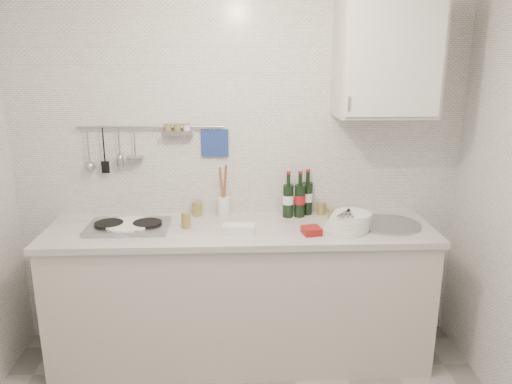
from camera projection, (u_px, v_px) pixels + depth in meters
back_wall at (239, 166)px, 3.35m from camera, size 3.00×0.02×2.50m
counter at (242, 297)px, 3.28m from camera, size 2.44×0.64×0.96m
wall_rail at (148, 142)px, 3.25m from camera, size 0.98×0.09×0.34m
wall_cabinet at (387, 59)px, 3.02m from camera, size 0.60×0.38×0.70m
plate_stack_hob at (127, 227)px, 3.10m from camera, size 0.31×0.30×0.04m
plate_stack_sink at (349, 222)px, 3.10m from camera, size 0.30×0.28×0.11m
wine_bottles at (299, 194)px, 3.34m from camera, size 0.21×0.13×0.31m
butter_dish at (239, 229)px, 3.04m from camera, size 0.20×0.11×0.06m
strawberry_punnet at (312, 231)px, 3.03m from camera, size 0.13×0.13×0.04m
utensil_crock at (224, 204)px, 3.34m from camera, size 0.09×0.09×0.36m
jar_a at (197, 208)px, 3.37m from camera, size 0.07×0.07×0.10m
jar_b at (321, 208)px, 3.40m from camera, size 0.06×0.06×0.09m
jar_c at (333, 213)px, 3.30m from camera, size 0.07×0.07×0.08m
jar_d at (186, 220)px, 3.13m from camera, size 0.06×0.06×0.10m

